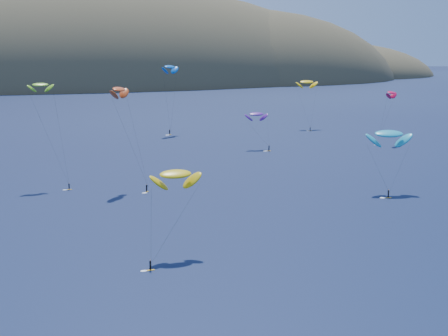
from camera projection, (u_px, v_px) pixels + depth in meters
island at (99, 93)px, 596.01m from camera, size 730.00×300.00×210.00m
kitesurfer_2 at (175, 174)px, 103.74m from camera, size 11.19×9.81×15.81m
kitesurfer_3 at (40, 85)px, 153.66m from camera, size 8.61×11.54×26.58m
kitesurfer_4 at (170, 67)px, 244.09m from camera, size 9.68×11.10×28.52m
kitesurfer_5 at (389, 134)px, 148.03m from camera, size 11.48×11.00×16.76m
kitesurfer_6 at (256, 114)px, 209.74m from camera, size 7.98×9.63×13.76m
kitesurfer_8 at (391, 93)px, 220.01m from camera, size 11.24×6.82×19.91m
kitesurfer_9 at (119, 90)px, 150.05m from camera, size 8.69×12.69×26.16m
kitesurfer_11 at (307, 82)px, 260.72m from camera, size 9.43×13.37×21.71m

